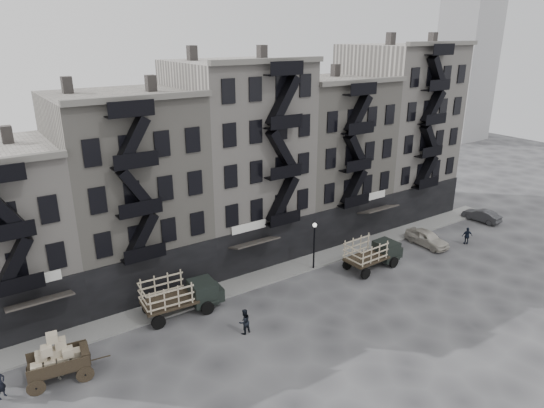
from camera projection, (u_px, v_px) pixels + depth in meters
ground at (304, 292)px, 37.96m from camera, size 140.00×140.00×0.00m
sidewalk at (277, 272)px, 40.86m from camera, size 55.00×2.50×0.15m
building_midwest at (128, 191)px, 37.84m from camera, size 10.00×11.35×16.20m
building_center at (238, 161)px, 42.77m from camera, size 10.00×11.35×18.20m
building_mideast at (325, 156)px, 48.38m from camera, size 10.00×11.35×16.20m
building_east at (396, 131)px, 53.14m from camera, size 10.00×11.35×19.20m
lamp_post at (314, 240)px, 40.63m from camera, size 0.36×0.36×4.28m
horse at (50, 370)px, 27.86m from camera, size 2.19×1.09×1.81m
wagon at (55, 355)px, 27.82m from camera, size 3.84×2.42×3.05m
stake_truck_west at (180, 293)px, 34.56m from camera, size 5.92×2.74×2.90m
stake_truck_east at (373, 251)px, 41.32m from camera, size 5.66×2.51×2.79m
car_east at (427, 238)px, 46.01m from camera, size 1.85×4.43×1.50m
car_far at (482, 215)px, 51.93m from camera, size 1.77×4.08×1.31m
pedestrian_west at (0, 384)px, 26.72m from camera, size 0.79×0.73×1.81m
pedestrian_mid at (244, 322)px, 32.48m from camera, size 0.97×0.80×1.80m
policeman at (467, 236)px, 46.24m from camera, size 1.07×0.87×1.70m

